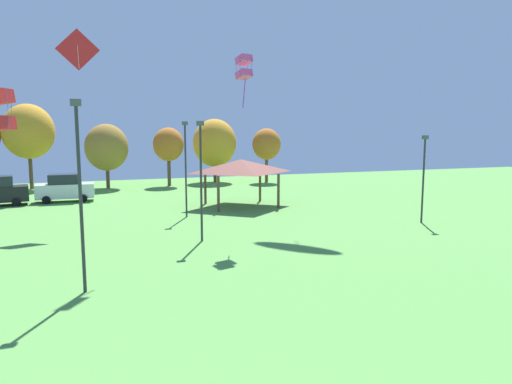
{
  "coord_description": "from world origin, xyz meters",
  "views": [
    {
      "loc": [
        -4.86,
        3.85,
        5.66
      ],
      "look_at": [
        -0.83,
        14.91,
        4.11
      ],
      "focal_mm": 32.0,
      "sensor_mm": 36.0,
      "label": 1
    }
  ],
  "objects_px": {
    "light_post_3": "(201,174)",
    "treeline_tree_4": "(168,145)",
    "light_post_0": "(424,173)",
    "treeline_tree_3": "(107,148)",
    "light_post_1": "(186,164)",
    "treeline_tree_6": "(267,144)",
    "parked_car_third_from_left": "(65,188)",
    "treeline_tree_5": "(215,143)",
    "light_post_2": "(80,187)",
    "park_pavilion": "(241,166)",
    "treeline_tree_2": "(28,132)",
    "kite_flying_7": "(78,49)",
    "kite_flying_4": "(244,67)"
  },
  "relations": [
    {
      "from": "light_post_3",
      "to": "treeline_tree_4",
      "type": "height_order",
      "value": "light_post_3"
    },
    {
      "from": "light_post_0",
      "to": "treeline_tree_3",
      "type": "distance_m",
      "value": 31.11
    },
    {
      "from": "light_post_1",
      "to": "treeline_tree_4",
      "type": "distance_m",
      "value": 18.54
    },
    {
      "from": "treeline_tree_4",
      "to": "treeline_tree_6",
      "type": "bearing_deg",
      "value": -0.91
    },
    {
      "from": "parked_car_third_from_left",
      "to": "treeline_tree_5",
      "type": "height_order",
      "value": "treeline_tree_5"
    },
    {
      "from": "parked_car_third_from_left",
      "to": "light_post_1",
      "type": "relative_size",
      "value": 0.7
    },
    {
      "from": "treeline_tree_4",
      "to": "light_post_0",
      "type": "bearing_deg",
      "value": -65.45
    },
    {
      "from": "light_post_2",
      "to": "treeline_tree_4",
      "type": "relative_size",
      "value": 1.1
    },
    {
      "from": "park_pavilion",
      "to": "treeline_tree_2",
      "type": "relative_size",
      "value": 0.71
    },
    {
      "from": "parked_car_third_from_left",
      "to": "treeline_tree_6",
      "type": "xyz_separation_m",
      "value": [
        20.83,
        8.08,
        3.16
      ]
    },
    {
      "from": "park_pavilion",
      "to": "light_post_2",
      "type": "xyz_separation_m",
      "value": [
        -11.18,
        -16.29,
        0.71
      ]
    },
    {
      "from": "light_post_2",
      "to": "treeline_tree_4",
      "type": "xyz_separation_m",
      "value": [
        8.19,
        31.56,
        0.56
      ]
    },
    {
      "from": "treeline_tree_6",
      "to": "light_post_0",
      "type": "bearing_deg",
      "value": -88.63
    },
    {
      "from": "parked_car_third_from_left",
      "to": "light_post_2",
      "type": "xyz_separation_m",
      "value": [
        1.63,
        -23.3,
        2.66
      ]
    },
    {
      "from": "treeline_tree_6",
      "to": "light_post_2",
      "type": "bearing_deg",
      "value": -121.46
    },
    {
      "from": "treeline_tree_5",
      "to": "parked_car_third_from_left",
      "type": "bearing_deg",
      "value": -146.26
    },
    {
      "from": "light_post_0",
      "to": "treeline_tree_6",
      "type": "distance_m",
      "value": 25.29
    },
    {
      "from": "park_pavilion",
      "to": "treeline_tree_6",
      "type": "bearing_deg",
      "value": 62.0
    },
    {
      "from": "parked_car_third_from_left",
      "to": "treeline_tree_3",
      "type": "relative_size",
      "value": 0.69
    },
    {
      "from": "treeline_tree_4",
      "to": "treeline_tree_5",
      "type": "relative_size",
      "value": 0.86
    },
    {
      "from": "treeline_tree_2",
      "to": "treeline_tree_5",
      "type": "height_order",
      "value": "treeline_tree_2"
    },
    {
      "from": "kite_flying_7",
      "to": "treeline_tree_5",
      "type": "distance_m",
      "value": 24.68
    },
    {
      "from": "treeline_tree_3",
      "to": "light_post_3",
      "type": "bearing_deg",
      "value": -81.75
    },
    {
      "from": "light_post_0",
      "to": "parked_car_third_from_left",
      "type": "bearing_deg",
      "value": 141.3
    },
    {
      "from": "light_post_1",
      "to": "kite_flying_4",
      "type": "bearing_deg",
      "value": -73.86
    },
    {
      "from": "park_pavilion",
      "to": "treeline_tree_4",
      "type": "relative_size",
      "value": 0.98
    },
    {
      "from": "treeline_tree_2",
      "to": "light_post_2",
      "type": "bearing_deg",
      "value": -81.13
    },
    {
      "from": "light_post_3",
      "to": "kite_flying_4",
      "type": "bearing_deg",
      "value": 10.77
    },
    {
      "from": "kite_flying_4",
      "to": "parked_car_third_from_left",
      "type": "distance_m",
      "value": 20.96
    },
    {
      "from": "kite_flying_4",
      "to": "light_post_0",
      "type": "relative_size",
      "value": 0.51
    },
    {
      "from": "parked_car_third_from_left",
      "to": "light_post_0",
      "type": "height_order",
      "value": "light_post_0"
    },
    {
      "from": "kite_flying_4",
      "to": "treeline_tree_5",
      "type": "relative_size",
      "value": 0.39
    },
    {
      "from": "treeline_tree_4",
      "to": "treeline_tree_2",
      "type": "bearing_deg",
      "value": 171.88
    },
    {
      "from": "park_pavilion",
      "to": "treeline_tree_4",
      "type": "distance_m",
      "value": 15.61
    },
    {
      "from": "kite_flying_7",
      "to": "treeline_tree_6",
      "type": "relative_size",
      "value": 0.43
    },
    {
      "from": "park_pavilion",
      "to": "light_post_1",
      "type": "height_order",
      "value": "light_post_1"
    },
    {
      "from": "kite_flying_4",
      "to": "treeline_tree_4",
      "type": "xyz_separation_m",
      "value": [
        -0.02,
        24.99,
        -4.69
      ]
    },
    {
      "from": "parked_car_third_from_left",
      "to": "treeline_tree_4",
      "type": "relative_size",
      "value": 0.73
    },
    {
      "from": "kite_flying_4",
      "to": "light_post_1",
      "type": "xyz_separation_m",
      "value": [
        -1.9,
        6.56,
        -5.46
      ]
    },
    {
      "from": "parked_car_third_from_left",
      "to": "treeline_tree_4",
      "type": "bearing_deg",
      "value": 41.69
    },
    {
      "from": "parked_car_third_from_left",
      "to": "treeline_tree_6",
      "type": "relative_size",
      "value": 0.74
    },
    {
      "from": "park_pavilion",
      "to": "light_post_0",
      "type": "xyz_separation_m",
      "value": [
        8.63,
        -10.16,
        0.05
      ]
    },
    {
      "from": "treeline_tree_4",
      "to": "treeline_tree_6",
      "type": "height_order",
      "value": "treeline_tree_4"
    },
    {
      "from": "kite_flying_7",
      "to": "treeline_tree_6",
      "type": "xyz_separation_m",
      "value": [
        19.24,
        17.32,
        -6.41
      ]
    },
    {
      "from": "park_pavilion",
      "to": "treeline_tree_3",
      "type": "relative_size",
      "value": 0.93
    },
    {
      "from": "treeline_tree_3",
      "to": "light_post_1",
      "type": "bearing_deg",
      "value": -76.87
    },
    {
      "from": "kite_flying_7",
      "to": "parked_car_third_from_left",
      "type": "distance_m",
      "value": 13.4
    },
    {
      "from": "kite_flying_7",
      "to": "light_post_2",
      "type": "height_order",
      "value": "kite_flying_7"
    },
    {
      "from": "parked_car_third_from_left",
      "to": "treeline_tree_3",
      "type": "bearing_deg",
      "value": 68.07
    },
    {
      "from": "park_pavilion",
      "to": "light_post_1",
      "type": "xyz_separation_m",
      "value": [
        -4.87,
        -3.16,
        0.5
      ]
    }
  ]
}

